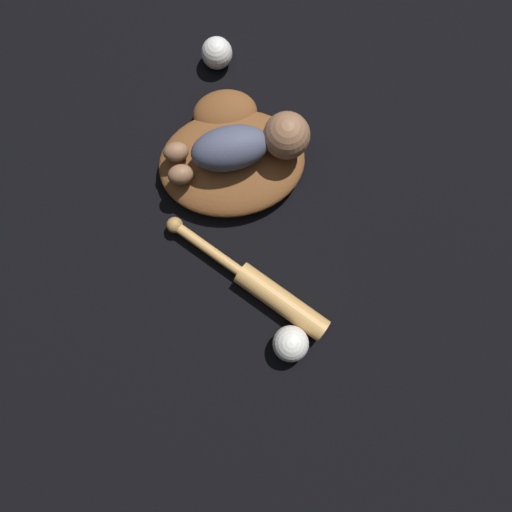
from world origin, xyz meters
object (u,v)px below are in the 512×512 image
(baseball_glove, at_px, (231,154))
(baseball_spare, at_px, (217,53))
(baseball_bat, at_px, (264,289))
(baseball, at_px, (291,344))
(baby_figure, at_px, (248,145))

(baseball_glove, distance_m, baseball_spare, 0.26)
(baseball_bat, xyz_separation_m, baseball, (0.05, -0.12, 0.01))
(baby_figure, xyz_separation_m, baseball_spare, (-0.06, 0.28, -0.08))
(baseball_bat, distance_m, baseball, 0.13)
(baseball, bearing_deg, baseball_glove, 102.72)
(baseball, bearing_deg, baseball_bat, 110.88)
(baby_figure, xyz_separation_m, baseball, (0.06, -0.43, -0.08))
(baseball_glove, relative_size, baby_figure, 1.09)
(baseball_glove, xyz_separation_m, baby_figure, (0.04, -0.02, 0.08))
(baseball_bat, xyz_separation_m, baseball_spare, (-0.07, 0.58, 0.01))
(baseball, height_order, baseball_spare, baseball)
(baby_figure, height_order, baseball_bat, baby_figure)
(baseball_bat, relative_size, baseball, 4.44)
(baby_figure, bearing_deg, baseball_spare, 101.45)
(baseball_glove, distance_m, baseball_bat, 0.32)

